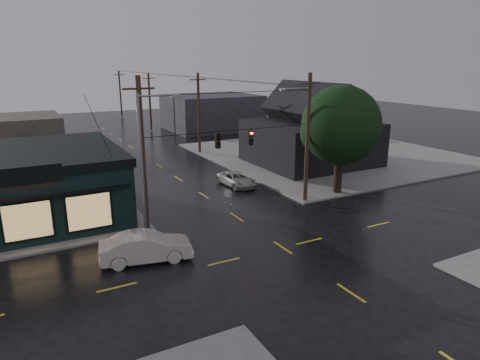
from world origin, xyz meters
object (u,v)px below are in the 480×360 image
corner_tree (341,126)px  utility_pole_nw (147,231)px  suv_silver (237,179)px  utility_pole_ne (305,202)px  sedan_cream (146,247)px

corner_tree → utility_pole_nw: size_ratio=0.89×
utility_pole_nw → suv_silver: utility_pole_nw is taller
corner_tree → utility_pole_nw: bearing=-178.3°
utility_pole_ne → sedan_cream: 14.97m
sedan_cream → utility_pole_ne: bearing=-61.3°
utility_pole_nw → utility_pole_ne: 13.00m
utility_pole_nw → utility_pole_ne: (13.00, 0.00, 0.00)m
sedan_cream → suv_silver: 15.99m
corner_tree → sedan_cream: (-18.08, -4.82, -5.00)m
utility_pole_ne → sedan_cream: bearing=-163.2°
utility_pole_nw → suv_silver: 12.29m
utility_pole_ne → suv_silver: size_ratio=2.28×
corner_tree → sedan_cream: corner_tree is taller
utility_pole_ne → sedan_cream: size_ratio=1.97×
utility_pole_ne → sedan_cream: (-14.31, -4.32, 0.85)m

